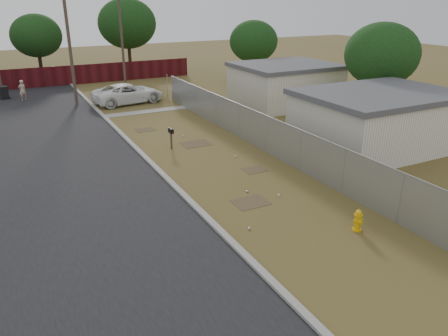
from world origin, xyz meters
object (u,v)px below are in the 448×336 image
trash_bin (3,93)px  pickup_truck (128,93)px  mailbox (171,133)px  pedestrian (22,90)px  fire_hydrant (358,220)px

trash_bin → pickup_truck: bearing=-34.9°
pickup_truck → trash_bin: 10.59m
mailbox → pedestrian: size_ratio=0.71×
pedestrian → trash_bin: bearing=-65.6°
trash_bin → fire_hydrant: bearing=-70.8°
pedestrian → trash_bin: 1.86m
fire_hydrant → pickup_truck: size_ratio=0.15×
pickup_truck → trash_bin: bearing=46.4°
pedestrian → pickup_truck: bearing=121.7°
fire_hydrant → pedestrian: pedestrian is taller
pickup_truck → pedestrian: (-7.29, 4.86, 0.05)m
fire_hydrant → pedestrian: 29.81m
trash_bin → mailbox: bearing=-66.9°
fire_hydrant → trash_bin: bearing=109.2°
pickup_truck → fire_hydrant: bearing=175.3°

